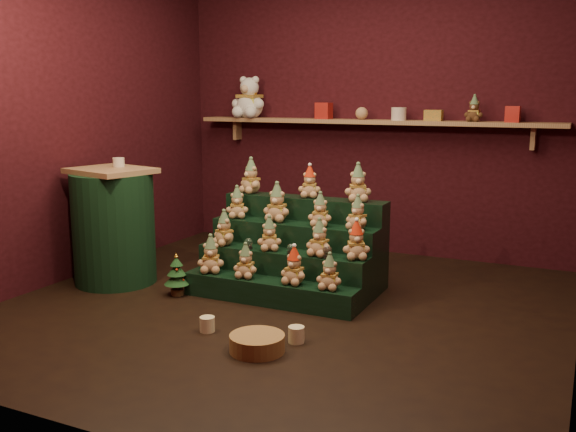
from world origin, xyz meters
The scene contains 40 objects.
ground centered at (0.00, 0.00, 0.00)m, with size 4.00×4.00×0.00m, color black.
back_wall centered at (0.00, 2.05, 1.40)m, with size 4.00×0.10×2.80m, color black.
front_wall centered at (0.00, -2.05, 1.40)m, with size 4.00×0.10×2.80m, color black.
left_wall centered at (-2.05, 0.00, 1.40)m, with size 0.10×4.00×2.80m, color black.
back_shelf centered at (0.00, 1.87, 1.29)m, with size 3.60×0.26×0.24m.
riser_tier_front centered at (-0.14, 0.04, 0.09)m, with size 1.40×0.22×0.18m, color black.
riser_tier_midfront centered at (-0.14, 0.26, 0.18)m, with size 1.40×0.22×0.36m, color black.
riser_tier_midback centered at (-0.14, 0.48, 0.27)m, with size 1.40×0.22×0.54m, color black.
riser_tier_back centered at (-0.14, 0.70, 0.36)m, with size 1.40×0.22×0.72m, color black.
teddy_0 centered at (-0.66, 0.05, 0.33)m, with size 0.21×0.19×0.29m, color tan, non-canonical shape.
teddy_1 centered at (-0.34, 0.04, 0.31)m, with size 0.19×0.17×0.26m, color tan, non-canonical shape.
teddy_2 centered at (0.07, 0.04, 0.32)m, with size 0.20×0.18×0.28m, color tan, non-canonical shape.
teddy_3 centered at (0.35, 0.03, 0.31)m, with size 0.19×0.17×0.26m, color tan, non-canonical shape.
teddy_4 centered at (-0.65, 0.24, 0.50)m, with size 0.20×0.18×0.28m, color tan, non-canonical shape.
teddy_5 centered at (-0.24, 0.25, 0.49)m, with size 0.19×0.17×0.26m, color tan, non-canonical shape.
teddy_6 centered at (0.18, 0.25, 0.50)m, with size 0.20×0.18×0.28m, color tan, non-canonical shape.
teddy_7 centered at (0.46, 0.28, 0.50)m, with size 0.20×0.18×0.28m, color tan, non-canonical shape.
teddy_8 centered at (-0.67, 0.49, 0.67)m, with size 0.19×0.17×0.26m, color tan, non-canonical shape.
teddy_9 centered at (-0.30, 0.50, 0.70)m, with size 0.22×0.20×0.31m, color tan, non-canonical shape.
teddy_10 centered at (0.10, 0.47, 0.67)m, with size 0.19×0.17×0.26m, color tan, non-canonical shape.
teddy_11 centered at (0.40, 0.48, 0.67)m, with size 0.19×0.17×0.26m, color tan, non-canonical shape.
teddy_12 centered at (-0.66, 0.72, 0.87)m, with size 0.21×0.19×0.30m, color tan, non-canonical shape.
teddy_13 centered at (-0.11, 0.72, 0.85)m, with size 0.19×0.17×0.26m, color tan, non-canonical shape.
teddy_14 centered at (0.32, 0.70, 0.87)m, with size 0.21×0.19×0.30m, color tan, non-canonical shape.
snow_globe_a centered at (-0.41, 0.20, 0.40)m, with size 0.07×0.07×0.09m.
snow_globe_b centered at (-0.03, 0.20, 0.40)m, with size 0.06×0.06×0.08m.
snow_globe_c centered at (0.27, 0.20, 0.41)m, with size 0.07×0.07×0.09m.
side_table centered at (-1.56, -0.02, 0.48)m, with size 0.73×0.67×0.97m.
table_ornament centered at (-1.56, 0.08, 1.01)m, with size 0.10×0.10×0.08m, color beige.
mini_christmas_tree centered at (-0.89, -0.09, 0.17)m, with size 0.20×0.20×0.34m.
mug_left centered at (-0.24, -0.66, 0.05)m, with size 0.10×0.10×0.10m, color #F1E9B2.
mug_right centered at (0.38, -0.58, 0.05)m, with size 0.10×0.10×0.10m, color #F1E9B2.
wicker_basket centered at (0.22, -0.82, 0.05)m, with size 0.34×0.34×0.11m, color #9F7340.
white_bear centered at (-1.29, 1.84, 1.59)m, with size 0.38×0.34×0.53m, color white, non-canonical shape.
brown_bear centered at (1.00, 1.84, 1.43)m, with size 0.16×0.15×0.23m, color #4C2B19, non-canonical shape.
gift_tin_red_a centered at (-0.46, 1.85, 1.40)m, with size 0.14×0.14×0.16m, color #B4221B.
gift_tin_cream centered at (0.31, 1.85, 1.38)m, with size 0.14×0.14×0.12m, color beige.
gift_tin_red_b centered at (1.33, 1.85, 1.39)m, with size 0.12×0.12×0.14m, color #B4221B.
shelf_plush_ball centered at (-0.06, 1.85, 1.38)m, with size 0.12×0.12×0.12m, color tan.
scarf_gift_box centered at (0.63, 1.85, 1.37)m, with size 0.16×0.10×0.10m, color orange.
Camera 1 is at (2.01, -4.09, 1.56)m, focal length 40.00 mm.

